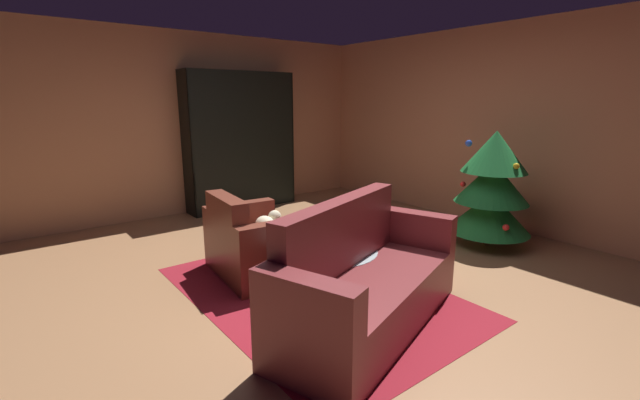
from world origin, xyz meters
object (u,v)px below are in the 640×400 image
at_px(armchair_red, 254,245).
at_px(coffee_table, 332,254).
at_px(couch_red, 365,285).
at_px(bottle_on_table, 313,233).
at_px(book_stack_on_table, 329,242).
at_px(decorated_tree, 492,187).
at_px(bookshelf_unit, 248,143).

xyz_separation_m(armchair_red, coffee_table, (0.83, 0.30, 0.08)).
relative_size(couch_red, bottle_on_table, 6.91).
xyz_separation_m(book_stack_on_table, decorated_tree, (0.15, 2.28, 0.22)).
bearing_deg(decorated_tree, armchair_red, -109.65).
bearing_deg(bottle_on_table, bookshelf_unit, 161.22).
relative_size(bookshelf_unit, book_stack_on_table, 9.18).
height_order(armchair_red, book_stack_on_table, armchair_red).
bearing_deg(bookshelf_unit, decorated_tree, 21.33).
relative_size(armchair_red, decorated_tree, 0.80).
relative_size(bookshelf_unit, bottle_on_table, 7.22).
bearing_deg(bookshelf_unit, coffee_table, -16.82).
distance_m(couch_red, book_stack_on_table, 0.62).
height_order(bookshelf_unit, coffee_table, bookshelf_unit).
distance_m(armchair_red, book_stack_on_table, 0.85).
xyz_separation_m(coffee_table, bottle_on_table, (-0.21, -0.05, 0.15)).
bearing_deg(bottle_on_table, book_stack_on_table, 21.59).
xyz_separation_m(bookshelf_unit, decorated_tree, (3.35, 1.31, -0.32)).
distance_m(bookshelf_unit, book_stack_on_table, 3.39).
xyz_separation_m(bookshelf_unit, couch_red, (3.79, -1.10, -0.69)).
height_order(armchair_red, couch_red, couch_red).
relative_size(book_stack_on_table, decorated_tree, 0.17).
bearing_deg(bottle_on_table, couch_red, -4.69).
xyz_separation_m(couch_red, book_stack_on_table, (-0.59, 0.12, 0.15)).
distance_m(bookshelf_unit, decorated_tree, 3.61).
relative_size(coffee_table, book_stack_on_table, 3.44).
bearing_deg(decorated_tree, bottle_on_table, -97.43).
bearing_deg(couch_red, bottle_on_table, 175.31).
bearing_deg(bottle_on_table, armchair_red, -158.44).
distance_m(book_stack_on_table, bottle_on_table, 0.17).
bearing_deg(armchair_red, coffee_table, 19.77).
distance_m(coffee_table, bottle_on_table, 0.26).
bearing_deg(armchair_red, decorated_tree, 70.35).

